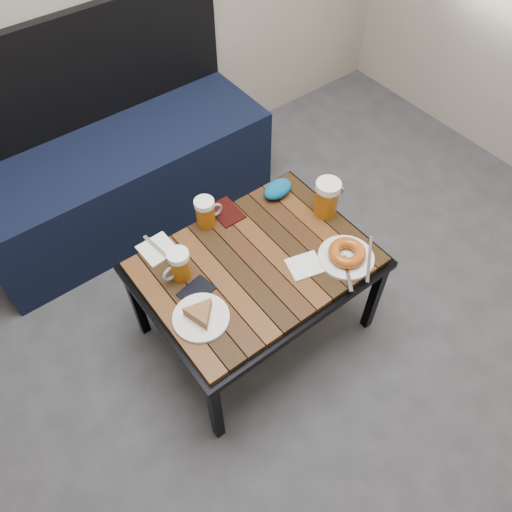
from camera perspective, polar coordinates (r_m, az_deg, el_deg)
bench at (r=2.51m, az=-15.10°, el=9.30°), size 1.40×0.50×0.95m
cafe_table at (r=1.84m, az=-0.00°, el=-1.38°), size 0.84×0.62×0.47m
beer_mug_left at (r=1.74m, az=-8.79°, el=-1.01°), size 0.11×0.08×0.12m
beer_mug_centre at (r=1.89m, az=-5.77°, el=5.00°), size 0.11×0.08×0.12m
beer_mug_right at (r=1.93m, az=8.14°, el=6.62°), size 0.14×0.10×0.15m
plate_pie at (r=1.66m, az=-6.34°, el=-6.75°), size 0.19×0.19×0.05m
plate_bagel at (r=1.82m, az=10.33°, el=0.12°), size 0.24×0.23×0.06m
napkin_left at (r=1.87m, az=-11.18°, el=0.78°), size 0.13×0.16×0.01m
napkin_right at (r=1.79m, az=5.61°, el=-1.12°), size 0.14×0.13×0.01m
passport_navy at (r=1.74m, az=-6.84°, el=-4.01°), size 0.13×0.10×0.01m
passport_burgundy at (r=1.96m, az=-3.42°, el=5.05°), size 0.10×0.14×0.01m
knit_pouch at (r=2.01m, az=2.49°, el=7.65°), size 0.14×0.10×0.06m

